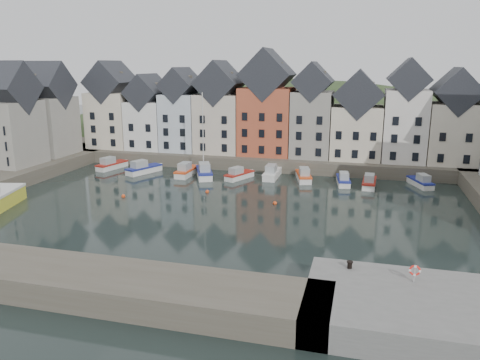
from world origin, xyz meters
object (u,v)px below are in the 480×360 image
(boat_a, at_px, (111,165))
(boat_d, at_px, (204,172))
(mooring_bollard, at_px, (350,264))
(life_ring_post, at_px, (415,271))

(boat_a, height_order, boat_d, boat_d)
(boat_a, height_order, mooring_bollard, mooring_bollard)
(boat_a, distance_m, boat_d, 17.12)
(mooring_bollard, distance_m, life_ring_post, 4.71)
(mooring_bollard, bearing_deg, boat_d, 125.16)
(boat_a, relative_size, boat_d, 0.48)
(boat_a, relative_size, mooring_bollard, 11.24)
(boat_d, relative_size, life_ring_post, 10.17)
(mooring_bollard, relative_size, life_ring_post, 0.43)
(life_ring_post, bearing_deg, boat_d, 129.07)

